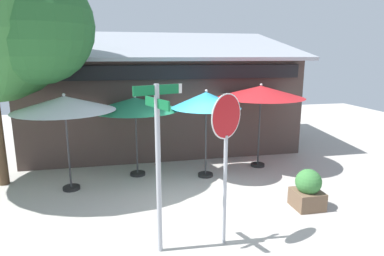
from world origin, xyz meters
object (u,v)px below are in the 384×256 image
object	(u,v)px
street_sign_post	(158,154)
patio_umbrella_forest_green_center	(135,104)
patio_umbrella_ivory_left	(64,104)
patio_umbrella_crimson_far_right	(261,92)
stop_sign	(226,141)
patio_umbrella_teal_right	(206,101)
sidewalk_planter	(308,190)

from	to	relation	value
street_sign_post	patio_umbrella_forest_green_center	xyz separation A→B (m)	(-0.21, 4.00, 0.27)
patio_umbrella_ivory_left	patio_umbrella_crimson_far_right	world-z (taller)	patio_umbrella_crimson_far_right
street_sign_post	patio_umbrella_crimson_far_right	size ratio (longest dim) A/B	1.14
stop_sign	patio_umbrella_crimson_far_right	xyz separation A→B (m)	(2.39, 3.99, 0.37)
patio_umbrella_ivory_left	patio_umbrella_teal_right	world-z (taller)	patio_umbrella_ivory_left
stop_sign	patio_umbrella_teal_right	distance (m)	3.52
patio_umbrella_crimson_far_right	sidewalk_planter	world-z (taller)	patio_umbrella_crimson_far_right
patio_umbrella_crimson_far_right	sidewalk_planter	bearing A→B (deg)	-90.92
patio_umbrella_crimson_far_right	stop_sign	bearing A→B (deg)	-120.89
patio_umbrella_teal_right	sidewalk_planter	distance (m)	3.55
patio_umbrella_ivory_left	patio_umbrella_teal_right	bearing A→B (deg)	3.17
stop_sign	patio_umbrella_ivory_left	xyz separation A→B (m)	(-3.20, 3.27, 0.28)
patio_umbrella_forest_green_center	patio_umbrella_crimson_far_right	size ratio (longest dim) A/B	0.94
patio_umbrella_forest_green_center	patio_umbrella_crimson_far_right	bearing A→B (deg)	0.15
street_sign_post	patio_umbrella_teal_right	distance (m)	3.91
patio_umbrella_crimson_far_right	sidewalk_planter	distance (m)	3.56
street_sign_post	patio_umbrella_forest_green_center	world-z (taller)	street_sign_post
stop_sign	patio_umbrella_forest_green_center	size ratio (longest dim) A/B	1.14
patio_umbrella_teal_right	street_sign_post	bearing A→B (deg)	-116.50
street_sign_post	patio_umbrella_ivory_left	bearing A→B (deg)	121.24
patio_umbrella_teal_right	patio_umbrella_crimson_far_right	size ratio (longest dim) A/B	0.96
street_sign_post	stop_sign	world-z (taller)	street_sign_post
street_sign_post	sidewalk_planter	xyz separation A→B (m)	(3.55, 1.02, -1.40)
sidewalk_planter	patio_umbrella_forest_green_center	bearing A→B (deg)	141.61
street_sign_post	patio_umbrella_teal_right	xyz separation A→B (m)	(1.74, 3.49, 0.39)
stop_sign	patio_umbrella_crimson_far_right	size ratio (longest dim) A/B	1.07
patio_umbrella_ivory_left	sidewalk_planter	world-z (taller)	patio_umbrella_ivory_left
street_sign_post	patio_umbrella_ivory_left	distance (m)	3.86
patio_umbrella_forest_green_center	sidewalk_planter	world-z (taller)	patio_umbrella_forest_green_center
stop_sign	patio_umbrella_ivory_left	world-z (taller)	stop_sign
patio_umbrella_forest_green_center	patio_umbrella_teal_right	size ratio (longest dim) A/B	0.98
sidewalk_planter	stop_sign	bearing A→B (deg)	-156.80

